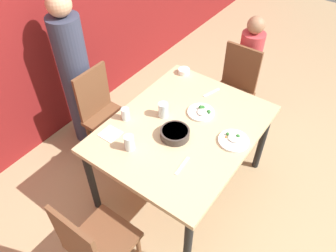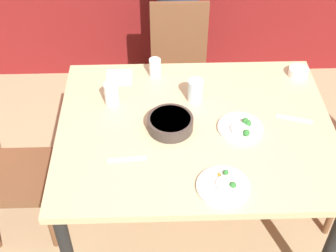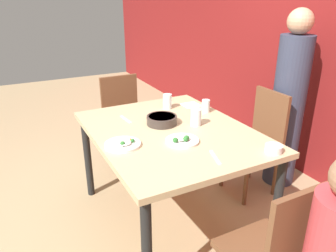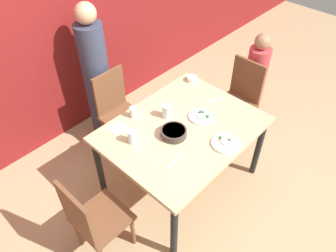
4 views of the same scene
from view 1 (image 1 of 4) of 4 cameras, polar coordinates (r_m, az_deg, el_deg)
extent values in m
plane|color=tan|center=(3.17, 2.20, -10.09)|extent=(10.00, 10.00, 0.00)
cube|color=maroon|center=(3.21, -21.77, 18.93)|extent=(10.00, 0.06, 2.70)
cube|color=tan|center=(2.60, 2.64, -0.41)|extent=(1.37, 1.07, 0.04)
cylinder|color=black|center=(2.45, 3.46, -20.07)|extent=(0.06, 0.06, 0.73)
cylinder|color=black|center=(3.15, 16.07, -2.47)|extent=(0.06, 0.06, 0.73)
cylinder|color=black|center=(2.81, -13.16, -9.26)|extent=(0.06, 0.06, 0.73)
cylinder|color=black|center=(3.43, 1.68, 4.25)|extent=(0.06, 0.06, 0.73)
cube|color=brown|center=(3.20, -9.95, 0.92)|extent=(0.40, 0.40, 0.04)
cube|color=brown|center=(3.14, -13.00, 5.74)|extent=(0.38, 0.03, 0.48)
cylinder|color=brown|center=(3.19, -9.34, -4.76)|extent=(0.04, 0.04, 0.39)
cylinder|color=brown|center=(3.34, -5.53, -1.33)|extent=(0.04, 0.04, 0.39)
cylinder|color=brown|center=(3.37, -13.45, -2.20)|extent=(0.04, 0.04, 0.39)
cylinder|color=brown|center=(3.51, -9.66, 0.94)|extent=(0.04, 0.04, 0.39)
cube|color=brown|center=(3.47, 10.63, 4.96)|extent=(0.40, 0.40, 0.04)
cube|color=brown|center=(3.46, 12.66, 9.85)|extent=(0.03, 0.38, 0.48)
cylinder|color=brown|center=(3.55, 6.60, 1.94)|extent=(0.04, 0.04, 0.39)
cylinder|color=brown|center=(3.46, 11.27, -0.25)|extent=(0.04, 0.04, 0.39)
cylinder|color=brown|center=(3.78, 9.19, 4.66)|extent=(0.04, 0.04, 0.39)
cylinder|color=brown|center=(3.69, 13.64, 2.67)|extent=(0.04, 0.04, 0.39)
cube|color=brown|center=(2.46, -11.15, -18.88)|extent=(0.40, 0.40, 0.04)
cube|color=brown|center=(2.19, -15.66, -19.02)|extent=(0.03, 0.38, 0.48)
cylinder|color=brown|center=(2.64, -5.10, -20.52)|extent=(0.04, 0.04, 0.39)
cylinder|color=brown|center=(2.76, -10.61, -16.62)|extent=(0.04, 0.04, 0.39)
cylinder|color=#33384C|center=(3.26, -15.43, 7.04)|extent=(0.28, 0.28, 1.36)
sphere|color=tan|center=(2.88, -18.52, 19.53)|extent=(0.21, 0.21, 0.21)
cylinder|color=#C63D42|center=(3.70, 13.44, 8.72)|extent=(0.24, 0.24, 0.98)
sphere|color=#9E7051|center=(3.41, 15.09, 16.62)|extent=(0.17, 0.17, 0.17)
cylinder|color=#3D332D|center=(2.48, 1.22, -1.30)|extent=(0.23, 0.23, 0.06)
cylinder|color=#BC5123|center=(2.46, 1.23, -0.82)|extent=(0.20, 0.20, 0.01)
cylinder|color=white|center=(2.70, 5.75, 2.38)|extent=(0.22, 0.22, 0.02)
ellipsoid|color=white|center=(2.68, 6.06, 2.45)|extent=(0.09, 0.09, 0.02)
sphere|color=#2D702D|center=(2.71, 5.74, 3.25)|extent=(0.04, 0.04, 0.04)
sphere|color=#2D702D|center=(2.71, 6.08, 3.24)|extent=(0.03, 0.03, 0.03)
cone|color=orange|center=(2.69, 6.37, 2.62)|extent=(0.02, 0.02, 0.02)
sphere|color=#2D702D|center=(2.67, 7.10, 2.48)|extent=(0.03, 0.03, 0.03)
cylinder|color=white|center=(2.51, 11.34, -2.52)|extent=(0.23, 0.23, 0.02)
ellipsoid|color=white|center=(2.51, 11.49, -2.00)|extent=(0.10, 0.10, 0.02)
cone|color=orange|center=(2.50, 10.09, -1.77)|extent=(0.02, 0.02, 0.02)
sphere|color=#2D702D|center=(2.52, 10.33, -1.34)|extent=(0.03, 0.03, 0.03)
sphere|color=#2D702D|center=(2.51, 12.07, -1.75)|extent=(0.03, 0.03, 0.03)
cylinder|color=white|center=(3.12, 2.80, 9.51)|extent=(0.11, 0.11, 0.05)
cylinder|color=white|center=(3.11, 2.82, 9.83)|extent=(0.09, 0.09, 0.01)
cylinder|color=silver|center=(2.63, -0.84, 2.83)|extent=(0.08, 0.08, 0.13)
cylinder|color=silver|center=(2.63, -7.44, 2.10)|extent=(0.07, 0.07, 0.10)
cylinder|color=silver|center=(2.39, -6.76, -2.91)|extent=(0.07, 0.07, 0.12)
cube|color=white|center=(2.56, -10.03, -1.34)|extent=(0.14, 0.14, 0.01)
cube|color=silver|center=(2.31, 2.46, -6.93)|extent=(0.18, 0.03, 0.01)
cube|color=silver|center=(2.92, 7.57, 5.80)|extent=(0.18, 0.07, 0.01)
camera|label=2|loc=(1.56, 64.31, 12.06)|focal=50.00mm
camera|label=3|loc=(3.58, 38.15, 21.64)|focal=35.00mm
camera|label=4|loc=(0.41, 140.52, -7.24)|focal=35.00mm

